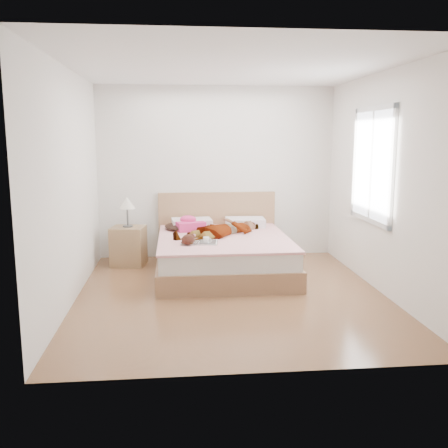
% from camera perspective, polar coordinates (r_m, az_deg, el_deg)
% --- Properties ---
extents(ground, '(4.00, 4.00, 0.00)m').
position_cam_1_polar(ground, '(5.97, 0.81, -8.06)').
color(ground, '#54351A').
rests_on(ground, ground).
extents(woman, '(1.50, 1.38, 0.20)m').
position_cam_1_polar(woman, '(6.89, -0.20, -0.34)').
color(woman, silver).
rests_on(woman, bed).
extents(hair, '(0.55, 0.64, 0.08)m').
position_cam_1_polar(hair, '(7.32, -4.98, -0.25)').
color(hair, black).
rests_on(hair, bed).
extents(phone, '(0.08, 0.09, 0.05)m').
position_cam_1_polar(phone, '(7.25, -4.44, 0.60)').
color(phone, silver).
rests_on(phone, bed).
extents(room_shell, '(4.00, 4.00, 4.00)m').
position_cam_1_polar(room_shell, '(6.42, 16.58, 6.47)').
color(room_shell, white).
rests_on(room_shell, ground).
extents(bed, '(1.80, 2.08, 1.00)m').
position_cam_1_polar(bed, '(6.89, -0.15, -3.21)').
color(bed, brown).
rests_on(bed, ground).
extents(towel, '(0.47, 0.41, 0.21)m').
position_cam_1_polar(towel, '(7.22, -3.98, -0.03)').
color(towel, '#DF3C78').
rests_on(towel, bed).
extents(magazine, '(0.49, 0.35, 0.03)m').
position_cam_1_polar(magazine, '(6.36, -2.83, -2.09)').
color(magazine, white).
rests_on(magazine, bed).
extents(coffee_mug, '(0.12, 0.10, 0.09)m').
position_cam_1_polar(coffee_mug, '(6.29, -2.03, -1.88)').
color(coffee_mug, white).
rests_on(coffee_mug, bed).
extents(plush_toy, '(0.21, 0.27, 0.13)m').
position_cam_1_polar(plush_toy, '(6.25, -4.07, -1.74)').
color(plush_toy, black).
rests_on(plush_toy, bed).
extents(nightstand, '(0.53, 0.48, 0.99)m').
position_cam_1_polar(nightstand, '(7.35, -10.87, -2.12)').
color(nightstand, olive).
rests_on(nightstand, ground).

